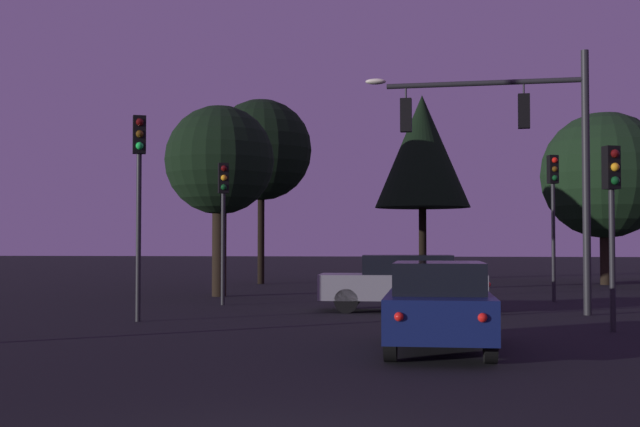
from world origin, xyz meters
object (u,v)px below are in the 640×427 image
traffic_light_far_side (223,204)px  tree_behind_sign (261,150)px  tree_lot_edge (422,152)px  traffic_light_corner_left (139,177)px  traffic_light_median (553,198)px  tree_right_cluster (220,161)px  tree_left_far (605,175)px  car_nearside_lane (439,304)px  car_crossing_right (404,282)px  traffic_signal_mast_arm (522,139)px  traffic_light_corner_right (612,199)px

traffic_light_far_side → tree_behind_sign: size_ratio=0.50×
tree_lot_edge → traffic_light_corner_left: bearing=-105.0°
traffic_light_median → tree_right_cluster: size_ratio=0.70×
tree_left_far → traffic_light_median: bearing=-109.2°
traffic_light_far_side → tree_lot_edge: 20.39m
car_nearside_lane → tree_lot_edge: bearing=90.6°
tree_right_cluster → tree_behind_sign: bearing=91.9°
traffic_light_corner_left → tree_lot_edge: 25.61m
car_nearside_lane → tree_left_far: 25.38m
traffic_light_far_side → car_crossing_right: size_ratio=0.92×
car_crossing_right → tree_right_cluster: size_ratio=0.69×
traffic_signal_mast_arm → car_crossing_right: traffic_signal_mast_arm is taller
traffic_light_corner_right → traffic_light_far_side: traffic_light_far_side is taller
car_nearside_lane → tree_right_cluster: 16.10m
traffic_light_median → tree_left_far: (3.92, 11.23, 1.59)m
traffic_light_median → tree_left_far: 12.00m
car_crossing_right → tree_lot_edge: tree_lot_edge is taller
traffic_light_corner_right → car_crossing_right: 6.84m
car_crossing_right → tree_right_cluster: bearing=139.7°
car_crossing_right → tree_left_far: tree_left_far is taller
traffic_signal_mast_arm → car_crossing_right: (-3.10, 0.57, -3.76)m
traffic_light_corner_right → tree_left_far: bearing=78.6°
car_nearside_lane → car_crossing_right: (-0.80, 8.32, 0.00)m
car_crossing_right → traffic_light_corner_left: bearing=-148.2°
traffic_light_median → tree_lot_edge: tree_lot_edge is taller
traffic_light_median → tree_left_far: size_ratio=0.60×
traffic_light_median → traffic_light_corner_right: bearing=-91.1°
traffic_signal_mast_arm → tree_right_cluster: traffic_signal_mast_arm is taller
tree_left_far → traffic_light_far_side: bearing=-134.9°
tree_behind_sign → traffic_light_median: bearing=-41.8°
traffic_light_median → traffic_light_far_side: bearing=-164.8°
tree_right_cluster → car_nearside_lane: bearing=-62.2°
traffic_light_median → tree_lot_edge: size_ratio=0.48×
car_crossing_right → tree_right_cluster: (-6.49, 5.49, 3.89)m
traffic_light_corner_right → tree_right_cluster: (-10.92, 10.32, 1.93)m
traffic_light_median → tree_left_far: bearing=70.8°
traffic_signal_mast_arm → car_nearside_lane: size_ratio=1.57×
car_crossing_right → tree_lot_edge: 21.55m
traffic_light_corner_right → tree_behind_sign: bearing=120.2°
tree_left_far → tree_right_cluster: 18.05m
traffic_light_corner_left → tree_right_cluster: size_ratio=0.73×
car_nearside_lane → tree_behind_sign: bearing=108.4°
traffic_light_far_side → tree_left_far: bearing=45.1°
traffic_signal_mast_arm → tree_left_far: bearing=71.3°
traffic_signal_mast_arm → tree_lot_edge: tree_lot_edge is taller
traffic_light_corner_left → tree_behind_sign: 18.47m
traffic_light_median → traffic_light_far_side: 10.37m
traffic_light_corner_left → traffic_light_median: 13.43m
traffic_signal_mast_arm → car_nearside_lane: 8.92m
traffic_signal_mast_arm → traffic_light_corner_left: bearing=-160.7°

